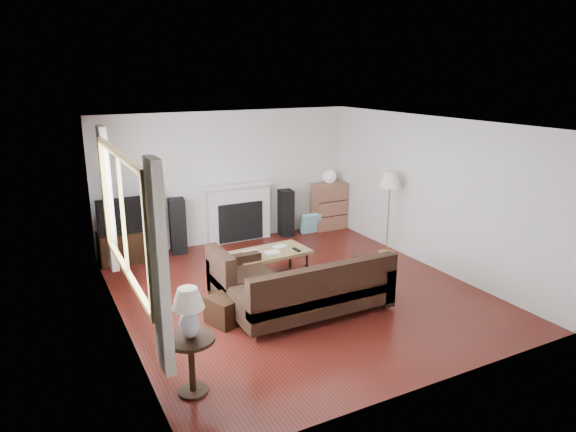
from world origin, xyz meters
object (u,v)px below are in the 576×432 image
coffee_table (270,265)px  floor_lamp (388,213)px  tv_stand (131,246)px  bookshelf (329,206)px  sectional_sofa (313,288)px  side_table (192,365)px

coffee_table → floor_lamp: size_ratio=0.80×
tv_stand → coffee_table: bearing=-46.6°
bookshelf → sectional_sofa: bearing=-124.9°
sectional_sofa → bookshelf: bearing=55.1°
tv_stand → bookshelf: bookshelf is taller
sectional_sofa → floor_lamp: size_ratio=1.54×
bookshelf → coffee_table: 2.99m
coffee_table → side_table: (-1.99, -2.33, 0.07)m
bookshelf → coffee_table: (-2.28, -1.92, -0.25)m
bookshelf → floor_lamp: (0.10, -1.82, 0.27)m
bookshelf → tv_stand: bearing=-179.3°
floor_lamp → side_table: floor_lamp is taller
tv_stand → sectional_sofa: (1.76, -3.23, 0.11)m
sectional_sofa → tv_stand: bearing=118.5°
coffee_table → tv_stand: bearing=129.4°
side_table → coffee_table: bearing=49.6°
bookshelf → coffee_table: bookshelf is taller
sectional_sofa → floor_lamp: (2.39, 1.47, 0.38)m
side_table → tv_stand: bearing=87.0°
tv_stand → side_table: 4.21m
bookshelf → sectional_sofa: size_ratio=0.41×
sectional_sofa → side_table: 2.20m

